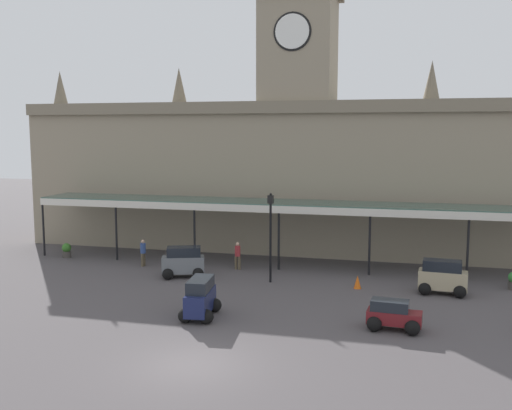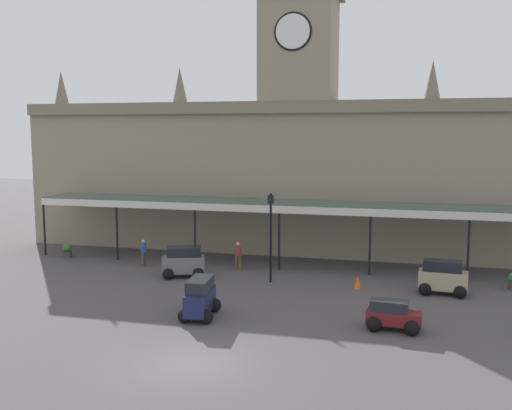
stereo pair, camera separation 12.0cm
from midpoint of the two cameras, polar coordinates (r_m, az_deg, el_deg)
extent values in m
plane|color=#4E484A|center=(21.61, -6.53, -15.38)|extent=(140.00, 140.00, 0.00)
cube|color=gray|center=(40.55, 4.05, 2.76)|extent=(38.93, 5.24, 10.28)
cube|color=gray|center=(37.74, 3.35, 9.64)|extent=(38.93, 0.30, 0.80)
cube|color=gray|center=(40.80, 4.16, 14.99)|extent=(4.80, 4.80, 7.05)
cylinder|color=white|center=(38.54, 3.50, 16.73)|extent=(2.20, 0.12, 2.20)
cylinder|color=black|center=(38.57, 3.51, 16.72)|extent=(2.46, 0.06, 2.46)
cone|color=#6E6554|center=(47.45, -18.82, 10.83)|extent=(1.10, 1.10, 2.60)
cone|color=#6E6554|center=(42.99, -7.68, 11.56)|extent=(1.10, 1.10, 2.60)
cone|color=#6E6554|center=(39.95, 16.86, 11.66)|extent=(1.10, 1.10, 2.60)
cube|color=#38564C|center=(35.97, 2.66, 0.20)|extent=(32.31, 3.20, 0.16)
cube|color=silver|center=(34.44, 2.12, -0.45)|extent=(32.31, 0.12, 0.44)
cylinder|color=black|center=(41.34, -20.31, -2.10)|extent=(0.14, 0.14, 3.81)
cylinder|color=black|center=(38.56, -13.70, -2.51)|extent=(0.14, 0.14, 3.81)
cylinder|color=black|center=(36.36, -6.17, -2.92)|extent=(0.14, 0.14, 3.81)
cylinder|color=black|center=(34.87, 2.16, -3.32)|extent=(0.14, 0.14, 3.81)
cylinder|color=black|center=(34.16, 11.04, -3.67)|extent=(0.14, 0.14, 3.81)
cylinder|color=black|center=(34.30, 20.08, -3.94)|extent=(0.14, 0.14, 3.81)
cube|color=#19214C|center=(26.41, -5.65, -9.41)|extent=(1.20, 2.49, 0.95)
cube|color=#1E232B|center=(26.25, -5.65, -7.81)|extent=(1.09, 1.98, 0.55)
sphere|color=black|center=(25.64, -5.06, -10.91)|extent=(0.64, 0.64, 0.64)
sphere|color=black|center=(25.86, -7.14, -10.78)|extent=(0.64, 0.64, 0.64)
sphere|color=black|center=(27.22, -4.22, -9.82)|extent=(0.64, 0.64, 0.64)
sphere|color=black|center=(27.43, -6.19, -9.71)|extent=(0.64, 0.64, 0.64)
cube|color=slate|center=(33.51, -7.30, -5.84)|extent=(2.58, 1.69, 0.95)
cube|color=#1E232B|center=(33.34, -7.23, -4.59)|extent=(2.09, 1.48, 0.55)
sphere|color=black|center=(33.19, -8.79, -6.75)|extent=(0.64, 0.64, 0.64)
sphere|color=black|center=(34.11, -8.69, -6.37)|extent=(0.64, 0.64, 0.64)
sphere|color=black|center=(33.12, -5.84, -6.73)|extent=(0.64, 0.64, 0.64)
sphere|color=black|center=(34.04, -5.82, -6.35)|extent=(0.64, 0.64, 0.64)
cube|color=tan|center=(31.34, 17.83, -7.05)|extent=(2.47, 1.15, 0.95)
cube|color=#1E232B|center=(31.17, 17.79, -5.71)|extent=(1.97, 1.06, 0.55)
sphere|color=black|center=(31.91, 19.36, -7.65)|extent=(0.64, 0.64, 0.64)
sphere|color=black|center=(30.99, 19.37, -8.09)|extent=(0.64, 0.64, 0.64)
sphere|color=black|center=(31.93, 16.29, -7.52)|extent=(0.64, 0.64, 0.64)
sphere|color=black|center=(31.02, 16.20, -7.95)|extent=(0.64, 0.64, 0.64)
cube|color=maroon|center=(25.40, 13.35, -10.73)|extent=(2.31, 1.07, 0.55)
cube|color=#1E232B|center=(25.27, 12.93, -9.62)|extent=(1.61, 0.95, 0.45)
sphere|color=black|center=(25.84, 15.18, -10.99)|extent=(0.64, 0.64, 0.64)
sphere|color=black|center=(24.99, 15.04, -11.63)|extent=(0.64, 0.64, 0.64)
sphere|color=black|center=(25.97, 11.70, -10.80)|extent=(0.64, 0.64, 0.64)
sphere|color=black|center=(25.12, 11.44, -11.42)|extent=(0.64, 0.64, 0.64)
cylinder|color=brown|center=(35.24, -2.09, -5.70)|extent=(0.17, 0.17, 0.82)
cylinder|color=brown|center=(35.15, -1.76, -5.73)|extent=(0.17, 0.17, 0.82)
cylinder|color=#A52D33|center=(35.04, -1.93, -4.56)|extent=(0.34, 0.34, 0.62)
sphere|color=tan|center=(34.95, -1.93, -3.88)|extent=(0.23, 0.23, 0.23)
cylinder|color=brown|center=(36.79, -11.07, -5.27)|extent=(0.17, 0.17, 0.82)
cylinder|color=brown|center=(36.60, -11.23, -5.34)|extent=(0.17, 0.17, 0.82)
cylinder|color=#334C8C|center=(36.55, -11.18, -4.20)|extent=(0.34, 0.34, 0.62)
sphere|color=tan|center=(36.47, -11.20, -3.55)|extent=(0.23, 0.23, 0.23)
cylinder|color=black|center=(31.87, 1.33, -3.77)|extent=(0.13, 0.13, 4.42)
cube|color=black|center=(31.49, 1.35, 0.57)|extent=(0.30, 0.30, 0.44)
sphere|color=black|center=(31.46, 1.35, 1.07)|extent=(0.14, 0.14, 0.14)
cone|color=orange|center=(31.46, 9.87, -7.50)|extent=(0.40, 0.40, 0.70)
cylinder|color=#47423D|center=(40.49, -18.25, -4.65)|extent=(0.56, 0.56, 0.42)
sphere|color=#377327|center=(40.40, -18.27, -4.02)|extent=(0.60, 0.60, 0.60)
camera|label=1|loc=(0.06, -90.12, -0.01)|focal=40.55mm
camera|label=2|loc=(0.06, 89.88, 0.01)|focal=40.55mm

